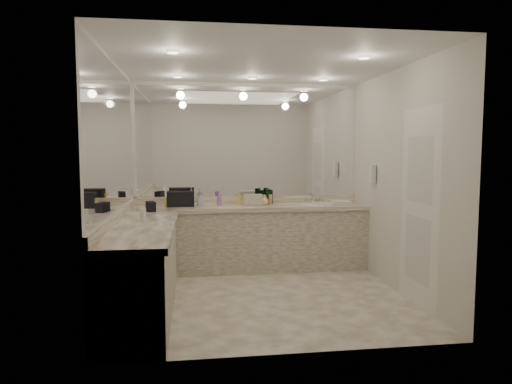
{
  "coord_description": "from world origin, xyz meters",
  "views": [
    {
      "loc": [
        -0.77,
        -5.0,
        1.64
      ],
      "look_at": [
        -0.03,
        0.4,
        1.15
      ],
      "focal_mm": 32.0,
      "sensor_mm": 36.0,
      "label": 1
    }
  ],
  "objects": [
    {
      "name": "vanity_back_top",
      "position": [
        0.0,
        1.19,
        0.87
      ],
      "size": [
        3.2,
        0.64,
        0.06
      ],
      "primitive_type": "cube",
      "color": "white",
      "rests_on": "vanity_back_base"
    },
    {
      "name": "soap_bottle_b",
      "position": [
        -0.68,
        1.22,
        0.99
      ],
      "size": [
        0.09,
        0.1,
        0.19
      ],
      "primitive_type": "imported",
      "rotation": [
        0.0,
        0.0,
        0.1
      ],
      "color": "#B8ADCB",
      "rests_on": "vanity_back_top"
    },
    {
      "name": "wall_right",
      "position": [
        1.6,
        0.0,
        1.3
      ],
      "size": [
        0.02,
        3.0,
        2.6
      ],
      "primitive_type": "cube",
      "color": "silver",
      "rests_on": "floor"
    },
    {
      "name": "soap_bottle_a",
      "position": [
        -0.8,
        1.3,
        1.01
      ],
      "size": [
        0.1,
        0.1,
        0.22
      ],
      "primitive_type": "imported",
      "rotation": [
        0.0,
        0.0,
        0.27
      ],
      "color": "silver",
      "rests_on": "vanity_back_top"
    },
    {
      "name": "faucet",
      "position": [
        0.95,
        1.41,
        0.97
      ],
      "size": [
        0.24,
        0.16,
        0.14
      ],
      "primitive_type": "cube",
      "color": "silver",
      "rests_on": "vanity_back_top"
    },
    {
      "name": "green_bottle_0",
      "position": [
        0.29,
        1.36,
        1.0
      ],
      "size": [
        0.07,
        0.07,
        0.2
      ],
      "primitive_type": "cylinder",
      "color": "#114F2A",
      "rests_on": "vanity_back_top"
    },
    {
      "name": "wall_phone",
      "position": [
        1.56,
        0.7,
        1.35
      ],
      "size": [
        0.06,
        0.1,
        0.24
      ],
      "primitive_type": "cube",
      "color": "white",
      "rests_on": "wall_right"
    },
    {
      "name": "vanity_left_top",
      "position": [
        -1.29,
        -0.3,
        0.87
      ],
      "size": [
        0.64,
        2.42,
        0.06
      ],
      "primitive_type": "cube",
      "color": "white",
      "rests_on": "vanity_left_base"
    },
    {
      "name": "green_bottle_4",
      "position": [
        0.3,
        1.31,
        1.0
      ],
      "size": [
        0.06,
        0.06,
        0.2
      ],
      "primitive_type": "cylinder",
      "color": "#114F2A",
      "rests_on": "vanity_back_top"
    },
    {
      "name": "vanity_back_base",
      "position": [
        0.0,
        1.2,
        0.42
      ],
      "size": [
        3.2,
        0.6,
        0.84
      ],
      "primitive_type": "cube",
      "color": "beige",
      "rests_on": "floor"
    },
    {
      "name": "vanity_left_base",
      "position": [
        -1.3,
        -0.3,
        0.42
      ],
      "size": [
        0.6,
        2.4,
        0.84
      ],
      "primitive_type": "cube",
      "color": "beige",
      "rests_on": "floor"
    },
    {
      "name": "mirror_back",
      "position": [
        0.0,
        1.49,
        1.77
      ],
      "size": [
        3.12,
        0.01,
        1.55
      ],
      "primitive_type": "cube",
      "color": "white",
      "rests_on": "wall_back"
    },
    {
      "name": "mirror_left",
      "position": [
        -1.59,
        0.0,
        1.77
      ],
      "size": [
        0.01,
        2.92,
        1.55
      ],
      "primitive_type": "cube",
      "color": "white",
      "rests_on": "wall_left"
    },
    {
      "name": "black_toiletry_bag",
      "position": [
        -0.94,
        1.2,
        1.0
      ],
      "size": [
        0.36,
        0.23,
        0.21
      ],
      "primitive_type": "cube",
      "rotation": [
        0.0,
        0.0,
        -0.0
      ],
      "color": "black",
      "rests_on": "vanity_back_top"
    },
    {
      "name": "sink",
      "position": [
        0.95,
        1.2,
        0.9
      ],
      "size": [
        0.44,
        0.44,
        0.03
      ],
      "primitive_type": "cylinder",
      "color": "white",
      "rests_on": "vanity_back_top"
    },
    {
      "name": "backsplash_back",
      "position": [
        0.0,
        1.48,
        0.95
      ],
      "size": [
        3.2,
        0.04,
        0.1
      ],
      "primitive_type": "cube",
      "color": "white",
      "rests_on": "vanity_back_top"
    },
    {
      "name": "amenity_bottle_0",
      "position": [
        -0.14,
        1.28,
        0.96
      ],
      "size": [
        0.05,
        0.05,
        0.11
      ],
      "primitive_type": "cylinder",
      "color": "#F2D84C",
      "rests_on": "vanity_back_top"
    },
    {
      "name": "door",
      "position": [
        1.59,
        -0.5,
        1.05
      ],
      "size": [
        0.02,
        0.82,
        2.1
      ],
      "primitive_type": "cube",
      "color": "white",
      "rests_on": "wall_right"
    },
    {
      "name": "cream_cosmetic_case",
      "position": [
        0.04,
        1.21,
        0.97
      ],
      "size": [
        0.26,
        0.16,
        0.14
      ],
      "primitive_type": "cube",
      "rotation": [
        0.0,
        0.0,
        -0.03
      ],
      "color": "beige",
      "rests_on": "vanity_back_top"
    },
    {
      "name": "amenity_bottle_1",
      "position": [
        0.29,
        1.25,
        0.97
      ],
      "size": [
        0.05,
        0.05,
        0.14
      ],
      "primitive_type": "cylinder",
      "color": "#E57F66",
      "rests_on": "vanity_back_top"
    },
    {
      "name": "green_bottle_1",
      "position": [
        0.16,
        1.32,
        1.0
      ],
      "size": [
        0.07,
        0.07,
        0.19
      ],
      "primitive_type": "cylinder",
      "color": "#114F2A",
      "rests_on": "vanity_back_top"
    },
    {
      "name": "lotion_left",
      "position": [
        -1.3,
        -0.18,
        0.98
      ],
      "size": [
        0.07,
        0.07,
        0.16
      ],
      "primitive_type": "cylinder",
      "color": "white",
      "rests_on": "vanity_left_top"
    },
    {
      "name": "ceiling",
      "position": [
        0.0,
        0.0,
        2.6
      ],
      "size": [
        3.2,
        3.2,
        0.0
      ],
      "primitive_type": "plane",
      "color": "white",
      "rests_on": "floor"
    },
    {
      "name": "wall_back",
      "position": [
        0.0,
        1.5,
        1.3
      ],
      "size": [
        3.2,
        0.02,
        2.6
      ],
      "primitive_type": "cube",
      "color": "silver",
      "rests_on": "floor"
    },
    {
      "name": "hand_towel",
      "position": [
        1.3,
        1.16,
        0.92
      ],
      "size": [
        0.27,
        0.18,
        0.04
      ],
      "primitive_type": "cube",
      "rotation": [
        0.0,
        0.0,
        -0.03
      ],
      "color": "white",
      "rests_on": "vanity_back_top"
    },
    {
      "name": "backsplash_left",
      "position": [
        -1.58,
        0.0,
        0.95
      ],
      "size": [
        0.04,
        3.0,
        0.1
      ],
      "primitive_type": "cube",
      "color": "white",
      "rests_on": "vanity_left_top"
    },
    {
      "name": "green_bottle_3",
      "position": [
        0.17,
        1.34,
        1.0
      ],
      "size": [
        0.07,
        0.07,
        0.2
      ],
      "primitive_type": "cylinder",
      "color": "#114F2A",
      "rests_on": "vanity_back_top"
    },
    {
      "name": "amenity_bottle_2",
      "position": [
        -1.13,
        1.15,
        0.97
      ],
      "size": [
        0.06,
        0.06,
        0.13
      ],
      "primitive_type": "cylinder",
      "color": "#F2D84C",
      "rests_on": "vanity_back_top"
    },
    {
      "name": "floor",
      "position": [
        0.0,
        0.0,
        0.0
      ],
      "size": [
        3.2,
        3.2,
        0.0
      ],
      "primitive_type": "plane",
      "color": "beige",
      "rests_on": "ground"
    },
    {
      "name": "amenity_bottle_4",
      "position": [
        -0.42,
        1.24,
        0.97
      ],
      "size": [
        0.06,
        0.06,
        0.15
      ],
      "primitive_type": "cylinder",
      "color": "#9966B2",
      "rests_on": "vanity_back_top"
    },
    {
      "name": "soap_bottle_c",
      "position": [
        0.2,
        1.18,
        0.97
      ],
      "size": [
        0.13,
        0.13,
        0.15
      ],
      "primitive_type": "imported",
      "rotation": [
        0.0,
        0.0,
        0.13
      ],
      "color": "#EBCE79",
      "rests_on": "vanity_back_top"
    },
    {
      "name": "green_bottle_2",
      "position": [
        0.17,
        1.34,
        1.0
      ],
      "size": [
        0.06,
        0.06,
        0.19
      ],
      "primitive_type": "cylinder",
      "color": "#114F2A",
      "rests_on": "vanity_back_top"
    },
    {
      "name": "wall_left",
      "position": [
        -1.6,
        0.0,
        1.3
      ],
      "size": [
        0.02,
        3.0,
        2.6
      ],
      "primitive_type": "cube",
      "color": "silver",
      "rests_on": "floor"
    },
    {
      "name": "amenity_bottle_3",
      "position": [
        -0.14,
        1.23,
        0.93
      ],
      "size": [
        0.04,
        0.04,
        0.07
      ],
      "primitive_type": "cylinder",
      "color": "#F2D84C",
      "rests_on": "vanity_back_top"
    },
    {
      "name": "black_bag_spill",
      "position": [
        -1.3,
        0.73,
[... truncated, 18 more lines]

